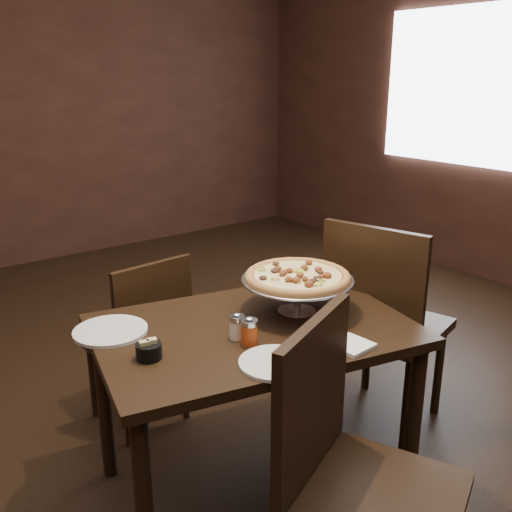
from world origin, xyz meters
TOP-DOWN VIEW (x-y plane):
  - room at (0.06, 0.03)m, footprint 6.04×7.04m
  - dining_table at (0.00, 0.00)m, footprint 1.28×0.99m
  - pizza_stand at (0.21, -0.00)m, footprint 0.44×0.44m
  - parmesan_shaker at (-0.11, -0.04)m, footprint 0.06×0.06m
  - pepper_flake_shaker at (-0.10, -0.11)m, footprint 0.06×0.06m
  - packet_caddy at (-0.42, 0.01)m, footprint 0.09×0.09m
  - napkin_stack at (0.17, -0.33)m, footprint 0.14×0.14m
  - plate_left at (-0.44, 0.27)m, footprint 0.27×0.27m
  - plate_near at (-0.12, -0.27)m, footprint 0.24×0.24m
  - serving_spatula at (0.23, -0.02)m, footprint 0.14×0.14m
  - chair_far at (-0.13, 0.67)m, footprint 0.43×0.43m
  - chair_near at (-0.12, -0.62)m, footprint 0.60×0.60m
  - chair_side at (0.72, -0.01)m, footprint 0.58×0.58m

SIDE VIEW (x-z plane):
  - chair_far at x=-0.13m, z-range 0.04..0.87m
  - chair_near at x=-0.12m, z-range 0.04..1.01m
  - chair_side at x=0.72m, z-range 0.05..1.05m
  - dining_table at x=0.00m, z-range 0.26..0.98m
  - plate_near at x=-0.12m, z-range 0.71..0.73m
  - plate_left at x=-0.44m, z-range 0.71..0.73m
  - napkin_stack at x=0.17m, z-range 0.71..0.73m
  - packet_caddy at x=-0.42m, z-range 0.71..0.78m
  - parmesan_shaker at x=-0.11m, z-range 0.71..0.81m
  - pepper_flake_shaker at x=-0.10m, z-range 0.71..0.82m
  - serving_spatula at x=0.23m, z-range 0.84..0.87m
  - pizza_stand at x=0.21m, z-range 0.77..0.95m
  - room at x=0.06m, z-range -0.02..2.82m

